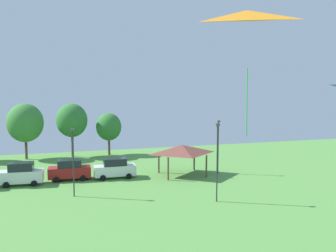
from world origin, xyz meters
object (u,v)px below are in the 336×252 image
Objects in this scene: light_post_1 at (73,159)px; light_post_2 at (218,144)px; treeline_tree_3 at (25,123)px; treeline_tree_4 at (72,120)px; parked_car_second_from_left at (21,174)px; light_post_0 at (217,158)px; park_pavilion at (182,149)px; parked_car_rightmost_in_row at (115,168)px; kite_flying_6 at (246,36)px; parked_car_third_from_left at (70,170)px; treeline_tree_5 at (109,127)px.

light_post_2 is (17.07, 4.54, -0.01)m from light_post_1.
treeline_tree_3 reaches higher than treeline_tree_4.
light_post_0 reaches higher than parked_car_second_from_left.
parked_car_rightmost_in_row is at bearing 173.52° from park_pavilion.
light_post_2 is at bearing 67.02° from kite_flying_6.
parked_car_third_from_left is 7.12m from light_post_1.
parked_car_third_from_left is at bearing -114.26° from treeline_tree_5.
treeline_tree_3 is (-10.51, 15.20, 4.20)m from parked_car_rightmost_in_row.
parked_car_second_from_left is 0.64× the size of light_post_0.
parked_car_third_from_left is 13.02m from park_pavilion.
light_post_2 is at bearing -5.14° from parked_car_rightmost_in_row.
parked_car_rightmost_in_row is 16.26m from treeline_tree_4.
light_post_1 reaches higher than parked_car_rightmost_in_row.
light_post_1 is at bearing -127.50° from parked_car_rightmost_in_row.
treeline_tree_3 is at bearing 179.36° from treeline_tree_5.
park_pavilion is at bearing 87.37° from light_post_0.
parked_car_third_from_left is 0.73× the size of light_post_1.
parked_car_rightmost_in_row is at bearing 122.65° from light_post_0.
kite_flying_6 is at bearing -83.24° from parked_car_rightmost_in_row.
treeline_tree_5 is at bearing 68.97° from parked_car_third_from_left.
parked_car_second_from_left is at bearing 177.42° from park_pavilion.
light_post_0 is at bearing -56.19° from treeline_tree_3.
light_post_1 is (-12.65, -5.07, 0.55)m from park_pavilion.
treeline_tree_3 reaches higher than parked_car_rightmost_in_row.
treeline_tree_3 is (-0.61, 15.29, 4.15)m from parked_car_second_from_left.
kite_flying_6 is 0.79× the size of light_post_2.
parked_car_second_from_left is 0.56× the size of treeline_tree_4.
kite_flying_6 is 0.85× the size of park_pavilion.
light_post_0 is 11.16m from light_post_2.
treeline_tree_3 reaches higher than park_pavilion.
treeline_tree_4 is 5.62m from treeline_tree_5.
light_post_1 is (0.12, -6.67, 2.49)m from parked_car_third_from_left.
park_pavilion reaches higher than parked_car_third_from_left.
kite_flying_6 is 1.13× the size of parked_car_second_from_left.
parked_car_rightmost_in_row is 0.73× the size of light_post_1.
kite_flying_6 reaches higher than parked_car_third_from_left.
treeline_tree_5 reaches higher than parked_car_third_from_left.
parked_car_rightmost_in_row is 15.49m from treeline_tree_5.
light_post_0 reaches higher than light_post_1.
light_post_1 is at bearing -85.70° from parked_car_third_from_left.
treeline_tree_4 is (5.92, 15.22, 4.34)m from parked_car_second_from_left.
parked_car_rightmost_in_row is at bearing 5.41° from parked_car_second_from_left.
treeline_tree_4 is at bearing 73.63° from parked_car_second_from_left.
parked_car_second_from_left is 22.32m from light_post_2.
parked_car_rightmost_in_row is at bearing -95.76° from treeline_tree_5.
treeline_tree_3 is at bearing 143.85° from light_post_2.
treeline_tree_3 reaches higher than treeline_tree_5.
treeline_tree_3 is (-5.68, 21.16, 1.71)m from light_post_1.
treeline_tree_4 is (-3.98, 15.13, 4.40)m from parked_car_rightmost_in_row.
park_pavilion is 0.73× the size of treeline_tree_3.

